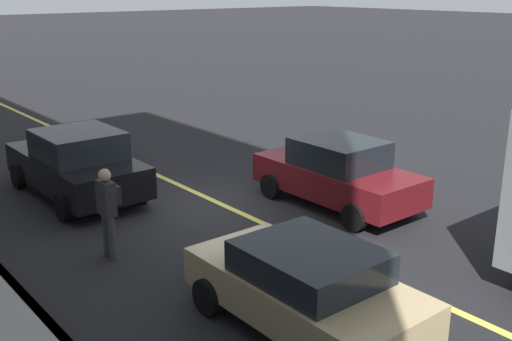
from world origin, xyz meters
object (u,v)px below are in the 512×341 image
car_black (77,163)px  car_maroon (337,173)px  car_tan (305,286)px  pedestrian_with_backpack (108,206)px

car_black → car_maroon: size_ratio=1.09×
car_tan → pedestrian_with_backpack: bearing=14.9°
car_black → pedestrian_with_backpack: pedestrian_with_backpack is taller
car_black → car_tan: bearing=-179.3°
car_maroon → pedestrian_with_backpack: size_ratio=2.31×
car_maroon → pedestrian_with_backpack: 5.48m
car_tan → pedestrian_with_backpack: size_ratio=2.15×
car_tan → pedestrian_with_backpack: 4.32m
pedestrian_with_backpack → car_maroon: bearing=-97.1°
pedestrian_with_backpack → car_black: bearing=-14.9°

